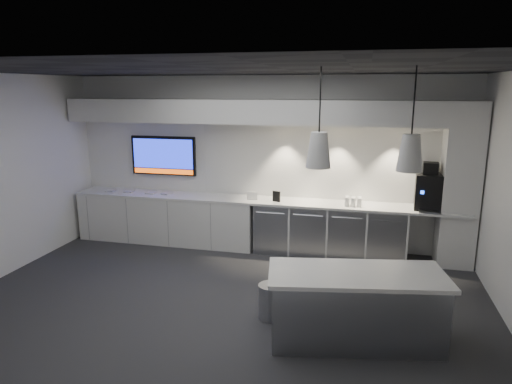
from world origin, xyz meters
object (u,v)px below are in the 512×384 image
(wall_tv, at_px, (164,156))
(coffee_machine, at_px, (429,190))
(bin, at_px, (271,301))
(island, at_px, (355,307))

(wall_tv, height_order, coffee_machine, wall_tv)
(bin, bearing_deg, island, -15.63)
(wall_tv, relative_size, bin, 2.86)
(wall_tv, bearing_deg, island, -39.39)
(bin, xyz_separation_m, coffee_machine, (2.05, 2.44, 0.99))
(bin, bearing_deg, coffee_machine, 49.94)
(bin, bearing_deg, wall_tv, 134.07)
(island, bearing_deg, bin, 154.20)
(island, bearing_deg, coffee_machine, 59.05)
(wall_tv, distance_m, island, 4.82)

